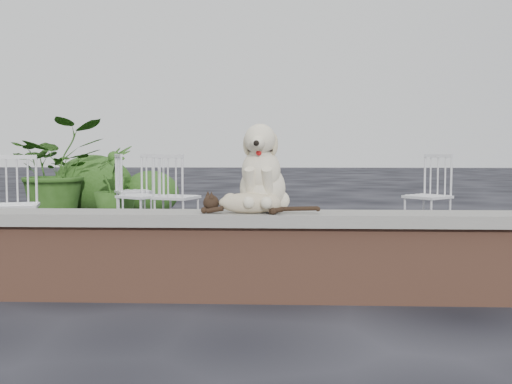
{
  "coord_description": "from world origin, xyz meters",
  "views": [
    {
      "loc": [
        1.08,
        -3.96,
        0.99
      ],
      "look_at": [
        0.9,
        0.2,
        0.7
      ],
      "focal_mm": 42.4,
      "sensor_mm": 36.0,
      "label": 1
    }
  ],
  "objects_px": {
    "cat": "(250,202)",
    "chair_d": "(428,195)",
    "chair_c": "(177,196)",
    "potted_plant_b": "(115,184)",
    "chair_b": "(141,195)",
    "dog": "(263,167)",
    "chair_a": "(15,204)",
    "potted_plant_a": "(57,169)",
    "chair_e": "(134,190)"
  },
  "relations": [
    {
      "from": "cat",
      "to": "chair_d",
      "type": "xyz_separation_m",
      "value": [
        1.89,
        3.13,
        -0.19
      ]
    },
    {
      "from": "chair_c",
      "to": "potted_plant_b",
      "type": "xyz_separation_m",
      "value": [
        -1.07,
        1.32,
        0.05
      ]
    },
    {
      "from": "cat",
      "to": "chair_d",
      "type": "relative_size",
      "value": 0.95
    },
    {
      "from": "cat",
      "to": "chair_b",
      "type": "distance_m",
      "value": 3.37
    },
    {
      "from": "cat",
      "to": "potted_plant_b",
      "type": "bearing_deg",
      "value": 122.27
    },
    {
      "from": "potted_plant_b",
      "to": "chair_b",
      "type": "bearing_deg",
      "value": -61.9
    },
    {
      "from": "dog",
      "to": "chair_a",
      "type": "xyz_separation_m",
      "value": [
        -2.45,
        1.68,
        -0.41
      ]
    },
    {
      "from": "chair_d",
      "to": "dog",
      "type": "bearing_deg",
      "value": -72.19
    },
    {
      "from": "potted_plant_a",
      "to": "potted_plant_b",
      "type": "bearing_deg",
      "value": -21.86
    },
    {
      "from": "cat",
      "to": "chair_a",
      "type": "xyz_separation_m",
      "value": [
        -2.37,
        1.83,
        -0.19
      ]
    },
    {
      "from": "chair_a",
      "to": "potted_plant_a",
      "type": "height_order",
      "value": "potted_plant_a"
    },
    {
      "from": "dog",
      "to": "chair_c",
      "type": "xyz_separation_m",
      "value": [
        -1.07,
        2.76,
        -0.41
      ]
    },
    {
      "from": "chair_b",
      "to": "chair_d",
      "type": "bearing_deg",
      "value": 34.27
    },
    {
      "from": "chair_d",
      "to": "chair_e",
      "type": "xyz_separation_m",
      "value": [
        -3.59,
        0.68,
        0.0
      ]
    },
    {
      "from": "chair_b",
      "to": "chair_d",
      "type": "relative_size",
      "value": 1.0
    },
    {
      "from": "chair_a",
      "to": "chair_b",
      "type": "relative_size",
      "value": 1.0
    },
    {
      "from": "chair_b",
      "to": "potted_plant_a",
      "type": "distance_m",
      "value": 2.24
    },
    {
      "from": "chair_e",
      "to": "cat",
      "type": "bearing_deg",
      "value": 177.82
    },
    {
      "from": "cat",
      "to": "chair_c",
      "type": "height_order",
      "value": "chair_c"
    },
    {
      "from": "chair_b",
      "to": "potted_plant_b",
      "type": "height_order",
      "value": "potted_plant_b"
    },
    {
      "from": "chair_c",
      "to": "potted_plant_a",
      "type": "xyz_separation_m",
      "value": [
        -2.02,
        1.7,
        0.25
      ]
    },
    {
      "from": "chair_c",
      "to": "potted_plant_b",
      "type": "bearing_deg",
      "value": -32.11
    },
    {
      "from": "chair_d",
      "to": "chair_e",
      "type": "bearing_deg",
      "value": -141.69
    },
    {
      "from": "chair_a",
      "to": "potted_plant_b",
      "type": "distance_m",
      "value": 2.42
    },
    {
      "from": "cat",
      "to": "chair_a",
      "type": "distance_m",
      "value": 3.0
    },
    {
      "from": "cat",
      "to": "chair_d",
      "type": "height_order",
      "value": "chair_d"
    },
    {
      "from": "cat",
      "to": "potted_plant_a",
      "type": "bearing_deg",
      "value": 129.45
    },
    {
      "from": "dog",
      "to": "chair_d",
      "type": "xyz_separation_m",
      "value": [
        1.81,
        2.98,
        -0.41
      ]
    },
    {
      "from": "chair_a",
      "to": "chair_b",
      "type": "distance_m",
      "value": 1.54
    },
    {
      "from": "chair_e",
      "to": "chair_b",
      "type": "bearing_deg",
      "value": 173.44
    },
    {
      "from": "chair_e",
      "to": "potted_plant_a",
      "type": "height_order",
      "value": "potted_plant_a"
    },
    {
      "from": "chair_b",
      "to": "chair_c",
      "type": "bearing_deg",
      "value": 15.81
    },
    {
      "from": "dog",
      "to": "potted_plant_b",
      "type": "relative_size",
      "value": 0.56
    },
    {
      "from": "chair_d",
      "to": "potted_plant_b",
      "type": "xyz_separation_m",
      "value": [
        -3.95,
        1.1,
        0.05
      ]
    },
    {
      "from": "cat",
      "to": "chair_c",
      "type": "relative_size",
      "value": 0.95
    },
    {
      "from": "cat",
      "to": "potted_plant_a",
      "type": "height_order",
      "value": "potted_plant_a"
    },
    {
      "from": "chair_e",
      "to": "chair_d",
      "type": "bearing_deg",
      "value": -127.02
    },
    {
      "from": "cat",
      "to": "chair_d",
      "type": "bearing_deg",
      "value": 65.2
    },
    {
      "from": "cat",
      "to": "chair_e",
      "type": "relative_size",
      "value": 0.95
    },
    {
      "from": "chair_b",
      "to": "potted_plant_b",
      "type": "xyz_separation_m",
      "value": [
        -0.63,
        1.18,
        0.05
      ]
    },
    {
      "from": "potted_plant_a",
      "to": "chair_b",
      "type": "bearing_deg",
      "value": -44.65
    },
    {
      "from": "cat",
      "to": "chair_a",
      "type": "bearing_deg",
      "value": 148.66
    },
    {
      "from": "chair_b",
      "to": "chair_d",
      "type": "distance_m",
      "value": 3.32
    },
    {
      "from": "potted_plant_b",
      "to": "potted_plant_a",
      "type": "bearing_deg",
      "value": 158.14
    },
    {
      "from": "chair_d",
      "to": "potted_plant_b",
      "type": "height_order",
      "value": "potted_plant_b"
    },
    {
      "from": "dog",
      "to": "cat",
      "type": "distance_m",
      "value": 0.28
    },
    {
      "from": "chair_c",
      "to": "chair_e",
      "type": "xyz_separation_m",
      "value": [
        -0.71,
        0.9,
        0.0
      ]
    },
    {
      "from": "cat",
      "to": "chair_b",
      "type": "xyz_separation_m",
      "value": [
        -1.43,
        3.05,
        -0.19
      ]
    },
    {
      "from": "cat",
      "to": "potted_plant_b",
      "type": "relative_size",
      "value": 0.86
    },
    {
      "from": "cat",
      "to": "chair_b",
      "type": "height_order",
      "value": "chair_b"
    }
  ]
}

